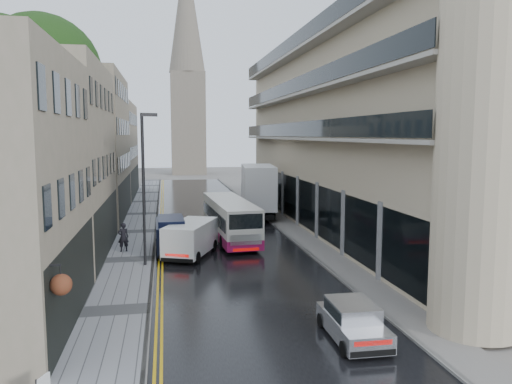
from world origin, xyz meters
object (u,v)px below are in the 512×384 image
object	(u,v)px
white_van	(166,244)
lamp_post_near	(143,190)
tree_far	(57,146)
tree_near	(1,137)
silver_hatchback	(345,336)
lamp_post_far	(144,165)
cream_bus	(222,228)
pedestrian	(123,237)
white_lorry	(245,194)
navy_van	(158,240)

from	to	relation	value
white_van	lamp_post_near	world-z (taller)	lamp_post_near
tree_far	white_van	size ratio (longest dim) A/B	2.73
tree_near	silver_hatchback	distance (m)	21.32
tree_near	lamp_post_near	size ratio (longest dim) A/B	1.72
tree_far	lamp_post_far	bearing A→B (deg)	16.78
white_van	lamp_post_far	bearing A→B (deg)	118.64
tree_far	cream_bus	distance (m)	17.35
tree_far	pedestrian	distance (m)	14.16
cream_bus	white_lorry	xyz separation A→B (m)	(3.03, 9.81, 0.91)
white_lorry	silver_hatchback	size ratio (longest dim) A/B	2.38
white_van	lamp_post_far	size ratio (longest dim) A/B	0.52
pedestrian	cream_bus	bearing A→B (deg)	163.18
lamp_post_near	lamp_post_far	size ratio (longest dim) A/B	0.93
lamp_post_near	cream_bus	bearing A→B (deg)	13.94
cream_bus	silver_hatchback	size ratio (longest dim) A/B	2.74
silver_hatchback	lamp_post_far	world-z (taller)	lamp_post_far
pedestrian	lamp_post_far	world-z (taller)	lamp_post_far
silver_hatchback	lamp_post_far	xyz separation A→B (m)	(-7.33, 29.58, 3.78)
tree_near	cream_bus	size ratio (longest dim) A/B	1.41
white_van	cream_bus	bearing A→B (deg)	60.03
pedestrian	lamp_post_far	size ratio (longest dim) A/B	0.20
silver_hatchback	white_van	distance (m)	14.33
navy_van	lamp_post_far	size ratio (longest dim) A/B	0.50
lamp_post_near	silver_hatchback	bearing A→B (deg)	-84.73
tree_far	white_van	xyz separation A→B (m)	(8.36, -14.39, -5.18)
silver_hatchback	tree_near	bearing A→B (deg)	135.22
cream_bus	lamp_post_far	xyz separation A→B (m)	(-5.21, 13.73, 3.11)
white_van	navy_van	bearing A→B (deg)	141.73
pedestrian	tree_near	bearing A→B (deg)	-5.98
tree_far	lamp_post_near	size ratio (longest dim) A/B	1.54
tree_near	white_lorry	distance (m)	19.33
white_lorry	lamp_post_far	bearing A→B (deg)	160.62
silver_hatchback	lamp_post_far	size ratio (longest dim) A/B	0.41
white_lorry	navy_van	xyz separation A→B (m)	(-6.94, -11.63, -1.13)
cream_bus	lamp_post_far	distance (m)	15.01
pedestrian	lamp_post_near	bearing A→B (deg)	95.04
white_lorry	white_van	size ratio (longest dim) A/B	1.88
lamp_post_far	pedestrian	bearing A→B (deg)	-71.80
pedestrian	lamp_post_near	size ratio (longest dim) A/B	0.22
tree_near	navy_van	xyz separation A→B (m)	(8.20, -0.57, -5.81)
tree_far	pedestrian	world-z (taller)	tree_far
white_lorry	white_van	xyz separation A→B (m)	(-6.48, -12.46, -1.22)
white_van	navy_van	xyz separation A→B (m)	(-0.46, 0.83, 0.08)
cream_bus	white_van	size ratio (longest dim) A/B	2.16
lamp_post_near	lamp_post_far	bearing A→B (deg)	69.05
white_van	navy_van	world-z (taller)	navy_van
lamp_post_near	navy_van	bearing A→B (deg)	44.99
cream_bus	pedestrian	size ratio (longest dim) A/B	5.66
silver_hatchback	pedestrian	size ratio (longest dim) A/B	2.07
cream_bus	white_van	xyz separation A→B (m)	(-3.46, -2.65, -0.31)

